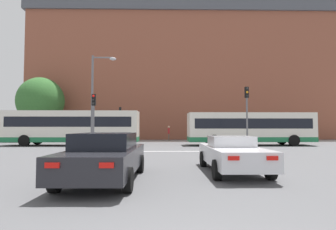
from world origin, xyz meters
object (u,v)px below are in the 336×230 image
object	(u,v)px
bus_crossing_lead	(249,128)
pedestrian_walking_east	(122,132)
car_roadster_right	(232,154)
traffic_light_near_right	(247,108)
traffic_light_near_left	(94,113)
bus_crossing_trailing	(73,127)
traffic_light_far_left	(120,118)
car_saloon_left	(106,156)
street_lamp_junction	(96,92)
pedestrian_walking_west	(169,132)
pedestrian_waiting	(201,133)

from	to	relation	value
bus_crossing_lead	pedestrian_walking_east	bearing A→B (deg)	60.01
bus_crossing_lead	pedestrian_walking_east	size ratio (longest dim) A/B	6.47
car_roadster_right	traffic_light_near_right	xyz separation A→B (m)	(3.50, 9.04, 2.38)
pedestrian_walking_east	traffic_light_near_left	bearing A→B (deg)	-121.44
bus_crossing_trailing	traffic_light_far_left	xyz separation A→B (m)	(3.27, 6.70, 1.04)
traffic_light_near_right	pedestrian_walking_east	world-z (taller)	traffic_light_near_right
bus_crossing_lead	traffic_light_far_left	world-z (taller)	traffic_light_far_left
car_roadster_right	bus_crossing_trailing	size ratio (longest dim) A/B	0.38
traffic_light_near_right	bus_crossing_trailing	bearing A→B (deg)	158.55
car_roadster_right	bus_crossing_trailing	distance (m)	18.36
traffic_light_near_right	traffic_light_far_left	world-z (taller)	traffic_light_near_right
bus_crossing_lead	bus_crossing_trailing	world-z (taller)	bus_crossing_trailing
car_saloon_left	traffic_light_near_right	distance (m)	13.29
car_saloon_left	street_lamp_junction	size ratio (longest dim) A/B	0.69
street_lamp_junction	traffic_light_near_left	bearing A→B (deg)	-81.80
traffic_light_near_right	traffic_light_far_left	distance (m)	16.67
bus_crossing_trailing	pedestrian_walking_west	world-z (taller)	bus_crossing_trailing
traffic_light_far_left	car_saloon_left	bearing A→B (deg)	-81.64
traffic_light_near_right	traffic_light_far_left	bearing A→B (deg)	132.07
car_roadster_right	pedestrian_walking_west	size ratio (longest dim) A/B	2.49
car_saloon_left	traffic_light_far_left	distance (m)	23.22
pedestrian_waiting	pedestrian_walking_west	size ratio (longest dim) A/B	0.96
traffic_light_far_left	street_lamp_junction	xyz separation A→B (m)	(0.08, -11.40, 1.57)
traffic_light_near_right	traffic_light_far_left	size ratio (longest dim) A/B	1.13
car_roadster_right	pedestrian_walking_east	xyz separation A→B (m)	(-7.58, 22.25, 0.37)
street_lamp_junction	pedestrian_walking_east	size ratio (longest dim) A/B	4.00
traffic_light_far_left	pedestrian_waiting	size ratio (longest dim) A/B	2.29
bus_crossing_lead	pedestrian_walking_west	world-z (taller)	bus_crossing_lead
pedestrian_waiting	traffic_light_near_left	bearing A→B (deg)	32.77
car_saloon_left	traffic_light_near_left	size ratio (longest dim) A/B	1.24
pedestrian_walking_west	pedestrian_waiting	bearing A→B (deg)	75.13
bus_crossing_trailing	traffic_light_far_left	world-z (taller)	traffic_light_far_left
car_roadster_right	pedestrian_waiting	size ratio (longest dim) A/B	2.60
traffic_light_near_right	pedestrian_waiting	world-z (taller)	traffic_light_near_right
bus_crossing_trailing	street_lamp_junction	xyz separation A→B (m)	(3.36, -4.70, 2.62)
car_roadster_right	bus_crossing_lead	bearing A→B (deg)	69.44
car_roadster_right	traffic_light_near_left	size ratio (longest dim) A/B	1.16
car_roadster_right	traffic_light_far_left	size ratio (longest dim) A/B	1.14
street_lamp_junction	pedestrian_waiting	bearing A→B (deg)	50.55
pedestrian_waiting	bus_crossing_trailing	bearing A→B (deg)	6.37
car_roadster_right	street_lamp_junction	bearing A→B (deg)	127.22
bus_crossing_lead	bus_crossing_trailing	xyz separation A→B (m)	(-16.47, 0.03, 0.09)
street_lamp_junction	pedestrian_waiting	size ratio (longest dim) A/B	4.00
car_saloon_left	pedestrian_walking_east	bearing A→B (deg)	98.78
traffic_light_far_left	traffic_light_near_left	bearing A→B (deg)	-88.68
traffic_light_far_left	pedestrian_waiting	world-z (taller)	traffic_light_far_left
traffic_light_far_left	car_roadster_right	bearing A→B (deg)	-70.28
car_saloon_left	pedestrian_waiting	bearing A→B (deg)	75.76
bus_crossing_lead	pedestrian_walking_east	distance (m)	15.14
traffic_light_near_right	pedestrian_walking_west	distance (m)	14.81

